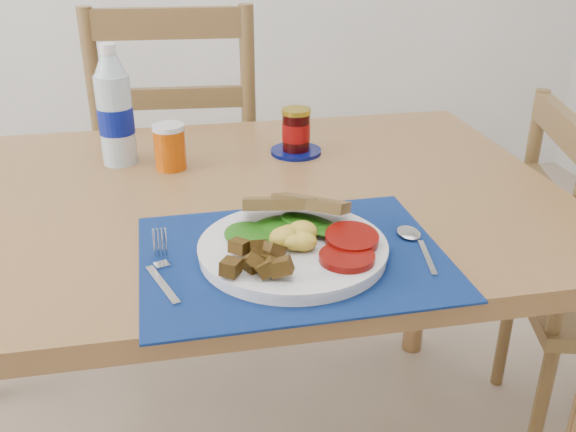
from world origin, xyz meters
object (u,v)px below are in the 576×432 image
object	(u,v)px
breakfast_plate	(290,245)
water_bottle	(115,112)
chair_far	(179,142)
juice_glass	(170,148)
jam_on_saucer	(296,134)

from	to	relation	value
breakfast_plate	water_bottle	bearing A→B (deg)	137.04
chair_far	breakfast_plate	bearing A→B (deg)	102.78
chair_far	juice_glass	size ratio (longest dim) A/B	13.74
chair_far	breakfast_plate	distance (m)	1.00
breakfast_plate	jam_on_saucer	distance (m)	0.49
water_bottle	jam_on_saucer	world-z (taller)	water_bottle
breakfast_plate	water_bottle	distance (m)	0.57
breakfast_plate	jam_on_saucer	bearing A→B (deg)	94.62
breakfast_plate	water_bottle	xyz separation A→B (m)	(-0.28, 0.49, 0.09)
breakfast_plate	jam_on_saucer	size ratio (longest dim) A/B	2.57
water_bottle	juice_glass	world-z (taller)	water_bottle
breakfast_plate	jam_on_saucer	world-z (taller)	jam_on_saucer
chair_far	water_bottle	world-z (taller)	chair_far
chair_far	jam_on_saucer	distance (m)	0.59
juice_glass	jam_on_saucer	bearing A→B (deg)	8.35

